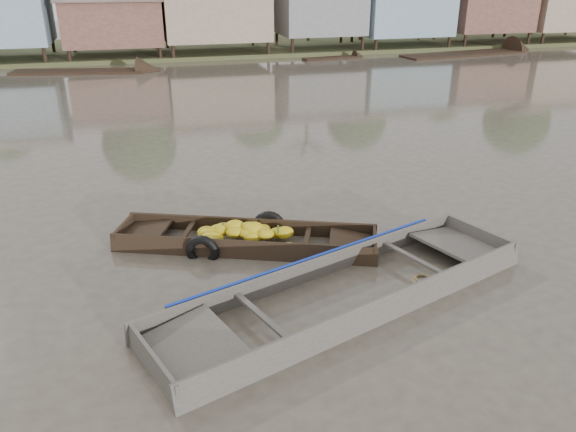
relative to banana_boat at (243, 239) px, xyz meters
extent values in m
plane|color=#4B433A|center=(1.09, -1.89, -0.14)|extent=(120.00, 120.00, 0.00)
cube|color=#384723|center=(1.09, 31.11, -0.14)|extent=(120.00, 12.00, 0.50)
cube|color=brown|center=(-2.71, 27.61, 2.06)|extent=(5.80, 4.60, 2.70)
cube|color=gray|center=(3.59, 27.61, 2.51)|extent=(6.50, 5.30, 3.30)
cube|color=slate|center=(10.59, 27.61, 2.46)|extent=(5.40, 4.70, 2.90)
cube|color=#7B9AAA|center=(16.59, 27.61, 2.36)|extent=(6.00, 5.00, 3.10)
cube|color=brown|center=(23.09, 27.61, 2.31)|extent=(5.70, 4.90, 2.80)
cube|color=gray|center=(29.59, 27.61, 2.56)|extent=(6.30, 5.10, 3.40)
cylinder|color=#473323|center=(-1.91, 31.11, 3.01)|extent=(0.28, 0.28, 6.30)
cylinder|color=#473323|center=(7.09, 32.11, 2.49)|extent=(0.28, 0.28, 5.25)
cylinder|color=#473323|center=(15.09, 31.11, 2.66)|extent=(0.28, 0.28, 5.60)
cylinder|color=#473323|center=(23.09, 32.11, 2.14)|extent=(0.28, 0.28, 4.55)
cube|color=black|center=(0.06, -0.04, -0.22)|extent=(5.21, 2.87, 0.08)
cube|color=black|center=(0.28, 0.49, -0.01)|extent=(4.99, 2.13, 0.49)
cube|color=black|center=(-0.15, -0.56, -0.01)|extent=(4.99, 2.13, 0.49)
cube|color=black|center=(2.48, -1.01, -0.01)|extent=(0.49, 1.09, 0.47)
cube|color=black|center=(2.06, -0.84, 0.05)|extent=(1.21, 1.26, 0.19)
cube|color=black|center=(-2.35, 0.94, -0.01)|extent=(0.49, 1.09, 0.47)
cube|color=black|center=(-1.93, 0.77, 0.05)|extent=(1.21, 1.26, 0.19)
cube|color=black|center=(-1.09, 0.43, 0.09)|extent=(0.51, 1.07, 0.05)
cube|color=black|center=(1.22, -0.50, 0.09)|extent=(0.51, 1.07, 0.05)
ellipsoid|color=gold|center=(-0.82, -0.01, -0.02)|extent=(0.40, 0.34, 0.21)
ellipsoid|color=gold|center=(-0.01, 0.19, 0.15)|extent=(0.45, 0.39, 0.23)
ellipsoid|color=gold|center=(0.19, -0.12, 0.27)|extent=(0.52, 0.44, 0.27)
ellipsoid|color=gold|center=(0.09, -0.15, 0.19)|extent=(0.45, 0.39, 0.23)
ellipsoid|color=gold|center=(-0.36, 0.19, 0.18)|extent=(0.51, 0.43, 0.26)
ellipsoid|color=gold|center=(0.12, 0.03, 0.25)|extent=(0.39, 0.33, 0.20)
ellipsoid|color=gold|center=(-0.57, 0.01, 0.08)|extent=(0.45, 0.38, 0.23)
ellipsoid|color=gold|center=(-0.76, 0.25, 0.00)|extent=(0.39, 0.34, 0.20)
ellipsoid|color=gold|center=(0.36, -0.21, 0.19)|extent=(0.46, 0.40, 0.24)
ellipsoid|color=gold|center=(0.41, 0.17, 0.08)|extent=(0.44, 0.37, 0.23)
ellipsoid|color=gold|center=(-0.65, 0.06, 0.08)|extent=(0.51, 0.43, 0.26)
ellipsoid|color=gold|center=(-0.47, 0.24, 0.16)|extent=(0.43, 0.37, 0.22)
ellipsoid|color=gold|center=(-0.15, 0.10, 0.27)|extent=(0.48, 0.41, 0.25)
ellipsoid|color=gold|center=(0.45, 0.19, 0.07)|extent=(0.42, 0.36, 0.22)
ellipsoid|color=gold|center=(0.06, 0.09, 0.18)|extent=(0.48, 0.41, 0.25)
ellipsoid|color=gold|center=(-0.66, -0.04, 0.04)|extent=(0.50, 0.43, 0.26)
ellipsoid|color=gold|center=(0.78, -0.67, 0.02)|extent=(0.42, 0.36, 0.22)
ellipsoid|color=gold|center=(-0.68, 0.23, 0.08)|extent=(0.51, 0.43, 0.26)
ellipsoid|color=gold|center=(0.84, -0.13, 0.10)|extent=(0.49, 0.42, 0.26)
ellipsoid|color=gold|center=(-0.09, 0.16, 0.17)|extent=(0.45, 0.38, 0.23)
ellipsoid|color=gold|center=(-0.70, 0.40, 0.06)|extent=(0.46, 0.40, 0.24)
ellipsoid|color=gold|center=(0.02, 0.24, 0.12)|extent=(0.41, 0.35, 0.21)
ellipsoid|color=gold|center=(0.16, -0.26, 0.15)|extent=(0.44, 0.38, 0.23)
ellipsoid|color=gold|center=(0.72, -0.02, 0.06)|extent=(0.44, 0.38, 0.23)
ellipsoid|color=gold|center=(-0.15, -0.03, 0.19)|extent=(0.47, 0.40, 0.24)
ellipsoid|color=gold|center=(-0.08, 0.32, 0.16)|extent=(0.40, 0.34, 0.21)
ellipsoid|color=gold|center=(0.41, -0.34, 0.21)|extent=(0.40, 0.34, 0.21)
cylinder|color=#3F6626|center=(-0.37, 0.14, 0.26)|extent=(0.04, 0.04, 0.17)
cylinder|color=#3F6626|center=(0.24, -0.11, 0.26)|extent=(0.04, 0.04, 0.17)
cylinder|color=#3F6626|center=(0.68, -0.28, 0.26)|extent=(0.04, 0.04, 0.17)
torus|color=black|center=(0.65, 0.42, 0.01)|extent=(0.74, 0.43, 0.73)
torus|color=black|center=(-0.88, -0.35, 0.01)|extent=(0.69, 0.41, 0.68)
cube|color=#413D37|center=(1.30, -2.52, -0.22)|extent=(7.09, 3.75, 0.08)
cube|color=#413D37|center=(1.02, -1.71, 0.03)|extent=(6.78, 2.53, 0.57)
cube|color=#413D37|center=(1.59, -3.32, 0.03)|extent=(6.78, 2.53, 0.57)
cube|color=#413D37|center=(4.60, -1.35, 0.03)|extent=(0.64, 1.66, 0.54)
cube|color=#413D37|center=(4.02, -1.55, 0.10)|extent=(1.64, 1.82, 0.23)
cube|color=#413D37|center=(-1.99, -3.68, 0.03)|extent=(0.64, 1.66, 0.54)
cube|color=#413D37|center=(-1.42, -3.48, 0.10)|extent=(1.64, 1.82, 0.23)
cube|color=#413D37|center=(-0.27, -3.07, 0.14)|extent=(0.65, 1.61, 0.05)
cube|color=#413D37|center=(2.88, -1.96, 0.14)|extent=(0.65, 1.61, 0.05)
cube|color=#665E54|center=(1.30, -2.52, -0.18)|extent=(5.47, 3.06, 0.02)
cube|color=#0F2A9B|center=(1.00, -1.66, 0.25)|extent=(5.47, 2.01, 0.14)
torus|color=olive|center=(2.91, -2.25, -0.15)|extent=(0.40, 0.40, 0.06)
torus|color=olive|center=(2.91, -2.25, -0.11)|extent=(0.32, 0.32, 0.06)
cube|color=black|center=(-4.72, 22.78, -0.19)|extent=(7.11, 2.76, 0.35)
cube|color=black|center=(19.23, 23.33, -0.19)|extent=(8.97, 3.16, 0.35)
cube|color=black|center=(10.22, 23.87, -0.19)|extent=(3.72, 1.27, 0.35)
camera|label=1|loc=(-1.81, -10.22, 5.10)|focal=35.00mm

